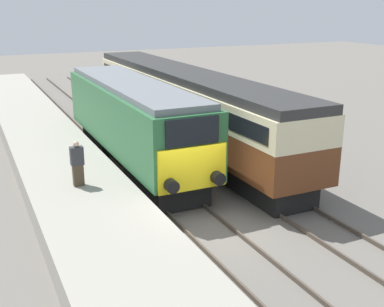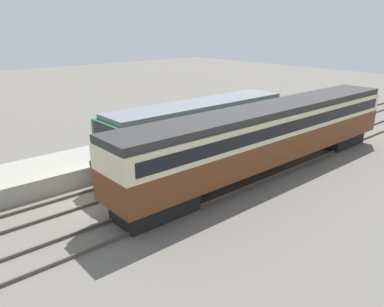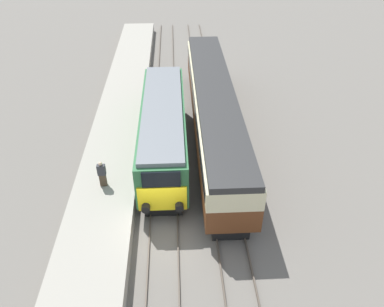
{
  "view_description": "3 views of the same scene",
  "coord_description": "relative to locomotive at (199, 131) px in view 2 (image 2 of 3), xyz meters",
  "views": [
    {
      "loc": [
        -6.45,
        -12.75,
        6.99
      ],
      "look_at": [
        0.0,
        0.87,
        2.26
      ],
      "focal_mm": 45.0,
      "sensor_mm": 36.0,
      "label": 1
    },
    {
      "loc": [
        15.57,
        -7.18,
        7.92
      ],
      "look_at": [
        1.7,
        4.87,
        1.6
      ],
      "focal_mm": 35.0,
      "sensor_mm": 36.0,
      "label": 2
    },
    {
      "loc": [
        0.8,
        -13.15,
        14.61
      ],
      "look_at": [
        1.7,
        4.87,
        1.6
      ],
      "focal_mm": 35.0,
      "sensor_mm": 36.0,
      "label": 3
    }
  ],
  "objects": [
    {
      "name": "ground_plane",
      "position": [
        0.0,
        -6.92,
        -2.08
      ],
      "size": [
        120.0,
        120.0,
        0.0
      ],
      "primitive_type": "plane",
      "color": "slate"
    },
    {
      "name": "platform_left",
      "position": [
        -3.3,
        1.08,
        -1.61
      ],
      "size": [
        3.5,
        50.0,
        0.94
      ],
      "color": "#9E998C",
      "rests_on": "ground_plane"
    },
    {
      "name": "rails_near_track",
      "position": [
        0.0,
        -1.92,
        -2.01
      ],
      "size": [
        1.51,
        60.0,
        0.14
      ],
      "color": "#4C4238",
      "rests_on": "ground_plane"
    },
    {
      "name": "rails_far_track",
      "position": [
        3.4,
        -1.92,
        -2.01
      ],
      "size": [
        1.5,
        60.0,
        0.14
      ],
      "color": "#4C4238",
      "rests_on": "ground_plane"
    },
    {
      "name": "locomotive",
      "position": [
        0.0,
        0.0,
        0.0
      ],
      "size": [
        2.7,
        12.59,
        3.77
      ],
      "color": "black",
      "rests_on": "ground_plane"
    },
    {
      "name": "passenger_carriage",
      "position": [
        3.4,
        2.21,
        0.26
      ],
      "size": [
        2.75,
        20.06,
        3.83
      ],
      "color": "black",
      "rests_on": "ground_plane"
    },
    {
      "name": "person_on_platform",
      "position": [
        -3.33,
        -3.9,
        -0.35
      ],
      "size": [
        0.44,
        0.26,
        1.6
      ],
      "color": "#473828",
      "rests_on": "platform_left"
    }
  ]
}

